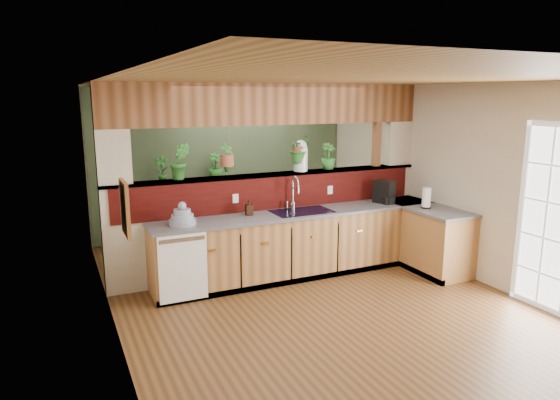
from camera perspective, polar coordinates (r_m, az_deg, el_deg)
name	(u,v)px	position (r m, az deg, el deg)	size (l,w,h in m)	color
ground	(320,303)	(6.12, 4.60, -11.68)	(4.60, 7.00, 0.01)	#503218
ceiling	(324,80)	(5.61, 5.04, 13.46)	(4.60, 7.00, 0.01)	brown
wall_back	(224,161)	(8.90, -6.41, 4.43)	(4.60, 0.02, 2.60)	beige
wall_left	(112,217)	(5.03, -18.66, -1.87)	(0.02, 7.00, 2.60)	beige
wall_right	(472,183)	(7.13, 21.11, 1.87)	(0.02, 7.00, 2.60)	beige
pass_through_partition	(276,187)	(6.94, -0.49, 1.49)	(4.60, 0.21, 2.60)	beige
pass_through_ledge	(274,174)	(6.90, -0.72, 2.94)	(4.60, 0.21, 0.04)	brown
header_beam	(274,104)	(6.82, -0.74, 10.90)	(4.60, 0.15, 0.55)	brown
sage_backwall	(224,161)	(8.88, -6.36, 4.41)	(4.55, 0.02, 2.55)	#4A5F40
countertop	(342,240)	(7.07, 7.13, -4.58)	(4.14, 1.52, 0.90)	#8F5F31
dishwasher	(183,268)	(6.02, -11.03, -7.59)	(0.58, 0.03, 0.82)	white
navy_sink	(302,217)	(6.78, 2.52, -1.96)	(0.82, 0.50, 0.18)	black
french_door	(558,223)	(6.34, 29.15, -2.33)	(0.06, 1.02, 2.16)	white
framed_print	(125,208)	(4.20, -17.27, -0.91)	(0.04, 0.35, 0.45)	#8F5F31
faucet	(294,191)	(6.83, 1.62, 0.99)	(0.20, 0.21, 0.47)	#B7B7B2
dish_stack	(182,218)	(6.14, -11.08, -2.01)	(0.33, 0.33, 0.29)	#8791AE
soap_dispenser	(249,207)	(6.54, -3.56, -0.85)	(0.09, 0.09, 0.20)	#331E12
coffee_maker	(385,193)	(7.41, 11.86, 0.81)	(0.18, 0.30, 0.33)	black
paper_towel	(426,198)	(7.22, 16.39, 0.18)	(0.14, 0.14, 0.30)	black
glass_jar	(301,156)	(7.05, 2.38, 5.09)	(0.20, 0.20, 0.44)	silver
ledge_plant_left	(180,161)	(6.45, -11.37, 4.37)	(0.26, 0.21, 0.47)	#276924
ledge_plant_right	(328,156)	(7.26, 5.54, 5.00)	(0.21, 0.21, 0.38)	#276924
hanging_plant_a	(227,148)	(6.60, -6.10, 5.88)	(0.24, 0.21, 0.52)	brown
hanging_plant_b	(299,137)	(7.00, 2.15, 7.22)	(0.44, 0.41, 0.50)	brown
shelving_console	(194,212)	(8.62, -9.81, -1.32)	(1.59, 0.42, 1.06)	black
shelf_plant_a	(162,169)	(8.37, -13.39, 3.43)	(0.24, 0.16, 0.46)	#276924
shelf_plant_b	(215,166)	(8.59, -7.40, 3.85)	(0.25, 0.25, 0.45)	#276924
floor_plant	(313,215)	(8.94, 3.76, -1.67)	(0.64, 0.55, 0.71)	#276924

